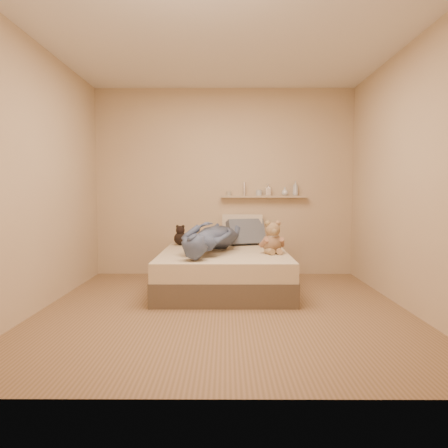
{
  "coord_description": "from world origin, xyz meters",
  "views": [
    {
      "loc": [
        0.02,
        -4.25,
        1.14
      ],
      "look_at": [
        0.0,
        0.65,
        0.8
      ],
      "focal_mm": 35.0,
      "sensor_mm": 36.0,
      "label": 1
    }
  ],
  "objects_px": {
    "game_console": "(199,244)",
    "teddy_bear": "(272,240)",
    "pillow_cream": "(242,229)",
    "person": "(211,237)",
    "bed": "(224,270)",
    "dark_plush": "(180,236)",
    "pillow_grey": "(246,232)",
    "wall_shelf": "(264,197)"
  },
  "relations": [
    {
      "from": "bed",
      "to": "pillow_cream",
      "type": "relative_size",
      "value": 3.45
    },
    {
      "from": "person",
      "to": "wall_shelf",
      "type": "bearing_deg",
      "value": -111.32
    },
    {
      "from": "pillow_grey",
      "to": "dark_plush",
      "type": "bearing_deg",
      "value": -177.2
    },
    {
      "from": "pillow_cream",
      "to": "person",
      "type": "xyz_separation_m",
      "value": [
        -0.41,
        -0.92,
        -0.02
      ]
    },
    {
      "from": "teddy_bear",
      "to": "dark_plush",
      "type": "height_order",
      "value": "teddy_bear"
    },
    {
      "from": "game_console",
      "to": "wall_shelf",
      "type": "distance_m",
      "value": 1.7
    },
    {
      "from": "bed",
      "to": "teddy_bear",
      "type": "bearing_deg",
      "value": -15.92
    },
    {
      "from": "pillow_cream",
      "to": "pillow_grey",
      "type": "distance_m",
      "value": 0.15
    },
    {
      "from": "bed",
      "to": "wall_shelf",
      "type": "distance_m",
      "value": 1.38
    },
    {
      "from": "pillow_grey",
      "to": "teddy_bear",
      "type": "bearing_deg",
      "value": -72.48
    },
    {
      "from": "teddy_bear",
      "to": "person",
      "type": "bearing_deg",
      "value": 174.46
    },
    {
      "from": "game_console",
      "to": "teddy_bear",
      "type": "bearing_deg",
      "value": 22.29
    },
    {
      "from": "teddy_bear",
      "to": "pillow_grey",
      "type": "bearing_deg",
      "value": 107.52
    },
    {
      "from": "dark_plush",
      "to": "teddy_bear",
      "type": "bearing_deg",
      "value": -35.07
    },
    {
      "from": "pillow_cream",
      "to": "person",
      "type": "distance_m",
      "value": 1.01
    },
    {
      "from": "teddy_bear",
      "to": "person",
      "type": "distance_m",
      "value": 0.72
    },
    {
      "from": "pillow_cream",
      "to": "person",
      "type": "bearing_deg",
      "value": -114.02
    },
    {
      "from": "game_console",
      "to": "person",
      "type": "height_order",
      "value": "person"
    },
    {
      "from": "person",
      "to": "game_console",
      "type": "bearing_deg",
      "value": 89.25
    },
    {
      "from": "bed",
      "to": "pillow_cream",
      "type": "distance_m",
      "value": 0.97
    },
    {
      "from": "teddy_bear",
      "to": "wall_shelf",
      "type": "xyz_separation_m",
      "value": [
        -0.01,
        1.07,
        0.49
      ]
    },
    {
      "from": "bed",
      "to": "game_console",
      "type": "relative_size",
      "value": 10.75
    },
    {
      "from": "pillow_grey",
      "to": "person",
      "type": "height_order",
      "value": "person"
    },
    {
      "from": "bed",
      "to": "teddy_bear",
      "type": "relative_size",
      "value": 4.94
    },
    {
      "from": "bed",
      "to": "teddy_bear",
      "type": "distance_m",
      "value": 0.7
    },
    {
      "from": "teddy_bear",
      "to": "dark_plush",
      "type": "relative_size",
      "value": 1.4
    },
    {
      "from": "dark_plush",
      "to": "pillow_grey",
      "type": "bearing_deg",
      "value": 2.8
    },
    {
      "from": "bed",
      "to": "pillow_grey",
      "type": "distance_m",
      "value": 0.85
    },
    {
      "from": "game_console",
      "to": "dark_plush",
      "type": "xyz_separation_m",
      "value": [
        -0.32,
        1.15,
        -0.03
      ]
    },
    {
      "from": "bed",
      "to": "teddy_bear",
      "type": "xyz_separation_m",
      "value": [
        0.56,
        -0.16,
        0.38
      ]
    },
    {
      "from": "bed",
      "to": "wall_shelf",
      "type": "relative_size",
      "value": 1.58
    },
    {
      "from": "dark_plush",
      "to": "pillow_cream",
      "type": "height_order",
      "value": "pillow_cream"
    },
    {
      "from": "bed",
      "to": "person",
      "type": "relative_size",
      "value": 1.24
    },
    {
      "from": "bed",
      "to": "dark_plush",
      "type": "bearing_deg",
      "value": 132.29
    },
    {
      "from": "person",
      "to": "wall_shelf",
      "type": "height_order",
      "value": "wall_shelf"
    },
    {
      "from": "pillow_cream",
      "to": "bed",
      "type": "bearing_deg",
      "value": -106.83
    },
    {
      "from": "game_console",
      "to": "pillow_grey",
      "type": "xyz_separation_m",
      "value": [
        0.56,
        1.19,
        0.02
      ]
    },
    {
      "from": "bed",
      "to": "game_console",
      "type": "distance_m",
      "value": 0.68
    },
    {
      "from": "teddy_bear",
      "to": "game_console",
      "type": "bearing_deg",
      "value": -157.71
    },
    {
      "from": "bed",
      "to": "pillow_grey",
      "type": "bearing_deg",
      "value": 67.02
    },
    {
      "from": "dark_plush",
      "to": "pillow_grey",
      "type": "distance_m",
      "value": 0.88
    },
    {
      "from": "pillow_cream",
      "to": "person",
      "type": "relative_size",
      "value": 0.36
    }
  ]
}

